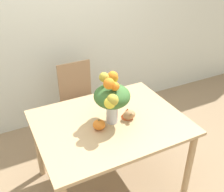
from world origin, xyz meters
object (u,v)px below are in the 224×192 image
(dining_chair_near_window, at_px, (80,101))
(flower_vase, at_px, (112,96))
(turkey_figurine, at_px, (128,114))
(pumpkin, at_px, (99,125))

(dining_chair_near_window, bearing_deg, flower_vase, -92.89)
(flower_vase, height_order, dining_chair_near_window, flower_vase)
(turkey_figurine, bearing_deg, pumpkin, -175.00)
(flower_vase, height_order, turkey_figurine, flower_vase)
(pumpkin, xyz_separation_m, dining_chair_near_window, (0.17, 0.94, -0.33))
(flower_vase, distance_m, dining_chair_near_window, 1.04)
(turkey_figurine, distance_m, dining_chair_near_window, 0.98)
(turkey_figurine, bearing_deg, dining_chair_near_window, 97.56)
(pumpkin, bearing_deg, flower_vase, 17.16)
(turkey_figurine, bearing_deg, flower_vase, 173.44)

